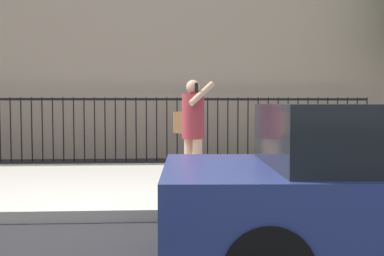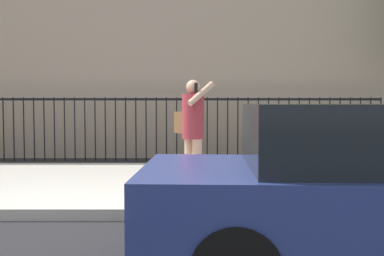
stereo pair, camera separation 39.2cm
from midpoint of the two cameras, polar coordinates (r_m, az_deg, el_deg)
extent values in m
plane|color=black|center=(5.88, -10.95, -11.31)|extent=(60.00, 60.00, 0.00)
cube|color=#B2ADA3|center=(7.99, -7.97, -6.89)|extent=(28.00, 4.40, 0.15)
cube|color=black|center=(11.54, -5.52, 3.56)|extent=(12.00, 0.04, 0.06)
cylinder|color=black|center=(12.37, -21.61, -0.15)|extent=(0.03, 0.03, 1.60)
cylinder|color=black|center=(12.28, -20.50, -0.15)|extent=(0.03, 0.03, 1.60)
cylinder|color=black|center=(12.19, -19.38, -0.15)|extent=(0.03, 0.03, 1.60)
cylinder|color=black|center=(12.11, -18.24, -0.15)|extent=(0.03, 0.03, 1.60)
cylinder|color=black|center=(12.03, -17.08, -0.15)|extent=(0.03, 0.03, 1.60)
cylinder|color=black|center=(11.96, -15.91, -0.15)|extent=(0.03, 0.03, 1.60)
cylinder|color=black|center=(11.89, -14.73, -0.16)|extent=(0.03, 0.03, 1.60)
cylinder|color=black|center=(11.83, -13.53, -0.16)|extent=(0.03, 0.03, 1.60)
cylinder|color=black|center=(11.78, -12.32, -0.16)|extent=(0.03, 0.03, 1.60)
cylinder|color=black|center=(11.72, -11.10, -0.16)|extent=(0.03, 0.03, 1.60)
cylinder|color=black|center=(11.68, -9.87, -0.16)|extent=(0.03, 0.03, 1.60)
cylinder|color=black|center=(11.64, -8.63, -0.16)|extent=(0.03, 0.03, 1.60)
cylinder|color=black|center=(11.60, -7.39, -0.16)|extent=(0.03, 0.03, 1.60)
cylinder|color=black|center=(11.57, -6.13, -0.16)|extent=(0.03, 0.03, 1.60)
cylinder|color=black|center=(11.55, -4.87, -0.16)|extent=(0.03, 0.03, 1.60)
cylinder|color=black|center=(11.53, -3.61, -0.16)|extent=(0.03, 0.03, 1.60)
cylinder|color=black|center=(11.52, -2.34, -0.16)|extent=(0.03, 0.03, 1.60)
cylinder|color=black|center=(11.51, -1.07, -0.16)|extent=(0.03, 0.03, 1.60)
cylinder|color=black|center=(11.51, 0.20, -0.16)|extent=(0.03, 0.03, 1.60)
cylinder|color=black|center=(11.51, 1.47, -0.16)|extent=(0.03, 0.03, 1.60)
cylinder|color=black|center=(11.52, 2.74, -0.16)|extent=(0.03, 0.03, 1.60)
cylinder|color=black|center=(11.54, 4.01, -0.16)|extent=(0.03, 0.03, 1.60)
cylinder|color=black|center=(11.56, 5.27, -0.16)|extent=(0.03, 0.03, 1.60)
cylinder|color=black|center=(11.59, 6.53, -0.16)|extent=(0.03, 0.03, 1.60)
cylinder|color=black|center=(11.62, 7.78, -0.16)|extent=(0.03, 0.03, 1.60)
cylinder|color=black|center=(11.66, 9.02, -0.16)|extent=(0.03, 0.03, 1.60)
cylinder|color=black|center=(11.70, 10.25, -0.15)|extent=(0.03, 0.03, 1.60)
cylinder|color=black|center=(11.75, 11.48, -0.15)|extent=(0.03, 0.03, 1.60)
cylinder|color=black|center=(11.80, 12.69, -0.15)|extent=(0.03, 0.03, 1.60)
cylinder|color=black|center=(11.86, 13.89, -0.15)|extent=(0.03, 0.03, 1.60)
cylinder|color=black|center=(11.93, 15.08, -0.15)|extent=(0.03, 0.03, 1.60)
cylinder|color=black|center=(12.00, 16.26, -0.15)|extent=(0.03, 0.03, 1.60)
cylinder|color=black|center=(12.07, 17.42, -0.15)|extent=(0.03, 0.03, 1.60)
cylinder|color=black|center=(12.15, 18.57, -0.15)|extent=(0.03, 0.03, 1.60)
cylinder|color=black|center=(12.24, 19.70, -0.15)|extent=(0.03, 0.03, 1.60)
cylinder|color=black|center=(12.32, 20.82, -0.15)|extent=(0.03, 0.03, 1.60)
cylinder|color=black|center=(12.42, 21.92, -0.14)|extent=(0.03, 0.03, 1.60)
cylinder|color=black|center=(12.52, 23.00, -0.14)|extent=(0.03, 0.03, 1.60)
cube|color=black|center=(4.21, 23.35, -1.02)|extent=(2.06, 1.68, 0.55)
cylinder|color=black|center=(4.89, 6.60, -10.38)|extent=(0.65, 0.25, 0.64)
cylinder|color=tan|center=(7.08, 2.09, -4.44)|extent=(0.15, 0.15, 0.76)
cylinder|color=tan|center=(7.23, 1.08, -4.27)|extent=(0.15, 0.15, 0.76)
cylinder|color=#992D38|center=(7.09, 1.59, 1.46)|extent=(0.48, 0.48, 0.69)
sphere|color=tan|center=(7.10, 1.60, 5.12)|extent=(0.21, 0.21, 0.21)
cylinder|color=tan|center=(6.94, 2.64, 4.29)|extent=(0.44, 0.36, 0.38)
cylinder|color=tan|center=(7.25, 0.60, 1.33)|extent=(0.09, 0.09, 0.53)
cube|color=black|center=(6.94, 1.99, 5.00)|extent=(0.05, 0.06, 0.15)
cube|color=brown|center=(7.30, 0.31, 0.69)|extent=(0.30, 0.32, 0.34)
camera|label=1|loc=(0.20, -88.48, 0.08)|focal=43.07mm
camera|label=2|loc=(0.20, 91.52, -0.08)|focal=43.07mm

